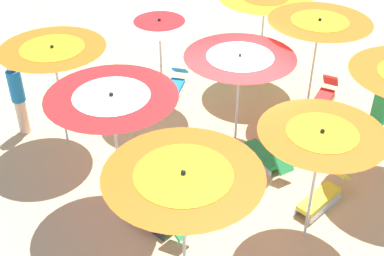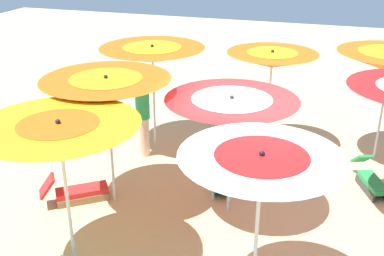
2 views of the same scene
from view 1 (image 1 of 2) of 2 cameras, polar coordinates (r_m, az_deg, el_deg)
ground at (r=10.74m, az=4.18°, el=-3.36°), size 34.68×34.68×0.04m
beach_umbrella_0 at (r=6.77m, az=-0.95°, el=-6.35°), size 2.14×2.14×2.40m
beach_umbrella_1 at (r=7.97m, az=14.05°, el=-1.41°), size 1.94×1.94×2.25m
beach_umbrella_3 at (r=8.39m, az=-8.82°, el=2.68°), size 2.16×2.16×2.40m
beach_umbrella_4 at (r=10.07m, az=5.28°, el=7.01°), size 2.18×2.18×2.17m
beach_umbrella_5 at (r=11.30m, az=13.81°, el=10.51°), size 2.17×2.17×2.40m
beach_umbrella_6 at (r=10.34m, az=-15.08°, el=7.79°), size 2.06×2.06×2.33m
beach_umbrella_7 at (r=11.35m, az=-3.60°, el=10.90°), size 1.99×1.99×2.26m
beach_umbrella_8 at (r=12.52m, az=8.02°, el=13.27°), size 2.18×2.18×2.34m
lounger_0 at (r=13.99m, az=7.07°, el=7.27°), size 1.01×1.19×0.66m
lounger_1 at (r=9.81m, az=14.16°, el=-7.32°), size 1.39×0.77×0.51m
lounger_2 at (r=12.75m, az=-1.93°, el=4.58°), size 1.09×1.23×0.51m
lounger_3 at (r=10.52m, az=8.18°, el=-3.11°), size 0.45×1.28×0.59m
lounger_4 at (r=9.09m, az=-3.83°, el=-10.03°), size 0.73×1.24×0.56m
lounger_5 at (r=12.70m, az=14.34°, el=3.31°), size 1.19×1.02×0.59m
beachgoer_0 at (r=11.57m, az=-18.68°, el=3.36°), size 0.30×0.30×1.74m
beachgoer_1 at (r=10.75m, az=19.80°, el=1.07°), size 0.30×0.30×1.87m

